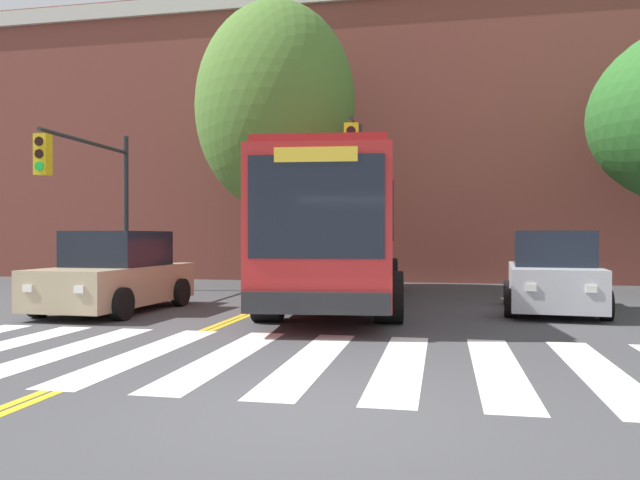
% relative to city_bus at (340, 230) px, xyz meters
% --- Properties ---
extents(ground_plane, '(120.00, 120.00, 0.00)m').
position_rel_city_bus_xyz_m(ground_plane, '(1.30, -9.47, -1.83)').
color(ground_plane, '#424244').
extents(crosswalk, '(16.43, 4.44, 0.01)m').
position_rel_city_bus_xyz_m(crosswalk, '(1.41, -7.10, -1.83)').
color(crosswalk, white).
rests_on(crosswalk, ground).
extents(lane_line_yellow_inner, '(0.12, 36.00, 0.01)m').
position_rel_city_bus_xyz_m(lane_line_yellow_inner, '(-1.66, 6.90, -1.83)').
color(lane_line_yellow_inner, gold).
rests_on(lane_line_yellow_inner, ground).
extents(lane_line_yellow_outer, '(0.12, 36.00, 0.01)m').
position_rel_city_bus_xyz_m(lane_line_yellow_outer, '(-1.50, 6.90, -1.83)').
color(lane_line_yellow_outer, gold).
rests_on(lane_line_yellow_outer, ground).
extents(city_bus, '(3.66, 11.21, 3.38)m').
position_rel_city_bus_xyz_m(city_bus, '(0.00, 0.00, 0.00)').
color(city_bus, '#B22323').
rests_on(city_bus, ground).
extents(car_tan_near_lane, '(2.21, 4.33, 1.79)m').
position_rel_city_bus_xyz_m(car_tan_near_lane, '(-4.65, -2.58, -1.03)').
color(car_tan_near_lane, tan).
rests_on(car_tan_near_lane, ground).
extents(car_silver_far_lane, '(2.30, 4.20, 1.80)m').
position_rel_city_bus_xyz_m(car_silver_far_lane, '(4.89, -0.71, -1.01)').
color(car_silver_far_lane, '#B7BABF').
rests_on(car_silver_far_lane, ground).
extents(traffic_light_far_corner, '(0.37, 4.45, 4.77)m').
position_rel_city_bus_xyz_m(traffic_light_far_corner, '(-7.08, 0.43, 1.37)').
color(traffic_light_far_corner, '#28282D').
rests_on(traffic_light_far_corner, ground).
extents(traffic_light_overhead, '(0.56, 3.82, 5.00)m').
position_rel_city_bus_xyz_m(traffic_light_overhead, '(0.17, 1.52, 1.50)').
color(traffic_light_overhead, '#28282D').
rests_on(traffic_light_overhead, ground).
extents(street_tree_curbside_small, '(7.03, 6.87, 9.02)m').
position_rel_city_bus_xyz_m(street_tree_curbside_small, '(-2.71, 3.57, 3.89)').
color(street_tree_curbside_small, brown).
rests_on(street_tree_curbside_small, ground).
extents(building_facade, '(40.96, 8.30, 11.04)m').
position_rel_city_bus_xyz_m(building_facade, '(-2.30, 11.47, 3.69)').
color(building_facade, brown).
rests_on(building_facade, ground).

